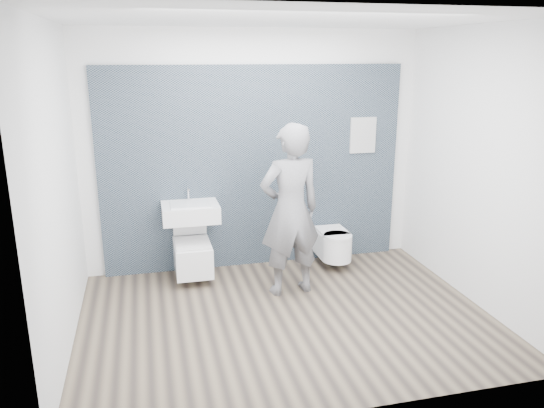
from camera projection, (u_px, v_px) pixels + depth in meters
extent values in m
plane|color=brown|center=(286.00, 317.00, 5.26)|extent=(4.00, 4.00, 0.00)
plane|color=silver|center=(254.00, 151.00, 6.27)|extent=(4.00, 0.00, 4.00)
plane|color=silver|center=(348.00, 230.00, 3.47)|extent=(4.00, 0.00, 4.00)
plane|color=silver|center=(56.00, 192.00, 4.42)|extent=(0.00, 3.00, 3.00)
plane|color=silver|center=(479.00, 169.00, 5.33)|extent=(0.00, 3.00, 3.00)
plane|color=white|center=(289.00, 19.00, 4.49)|extent=(4.00, 4.00, 0.00)
cube|color=black|center=(256.00, 262.00, 6.63)|extent=(3.60, 0.06, 2.40)
cube|color=white|center=(190.00, 212.00, 5.98)|extent=(0.63, 0.47, 0.19)
cube|color=silver|center=(190.00, 205.00, 5.94)|extent=(0.44, 0.32, 0.03)
cylinder|color=silver|center=(188.00, 194.00, 6.10)|extent=(0.02, 0.02, 0.16)
cylinder|color=silver|center=(188.00, 189.00, 6.03)|extent=(0.02, 0.11, 0.02)
cylinder|color=silver|center=(189.00, 220.00, 6.23)|extent=(0.04, 0.04, 0.13)
cube|color=white|center=(193.00, 257.00, 6.07)|extent=(0.41, 0.59, 0.34)
cylinder|color=silver|center=(193.00, 246.00, 5.99)|extent=(0.29, 0.29, 0.03)
cube|color=white|center=(192.00, 243.00, 5.98)|extent=(0.39, 0.47, 0.02)
cube|color=white|center=(190.00, 219.00, 6.14)|extent=(0.39, 0.12, 0.42)
cube|color=silver|center=(191.00, 260.00, 6.35)|extent=(0.11, 0.06, 0.08)
cube|color=white|center=(331.00, 243.00, 6.54)|extent=(0.36, 0.42, 0.30)
cylinder|color=white|center=(337.00, 248.00, 6.34)|extent=(0.36, 0.36, 0.30)
cube|color=white|center=(332.00, 231.00, 6.47)|extent=(0.34, 0.40, 0.03)
cylinder|color=white|center=(338.00, 236.00, 6.28)|extent=(0.34, 0.34, 0.03)
cube|color=silver|center=(326.00, 246.00, 6.73)|extent=(0.10, 0.06, 0.08)
cube|color=white|center=(357.00, 254.00, 6.89)|extent=(0.33, 0.03, 0.43)
imported|color=slate|center=(290.00, 211.00, 5.57)|extent=(0.73, 0.53, 1.85)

